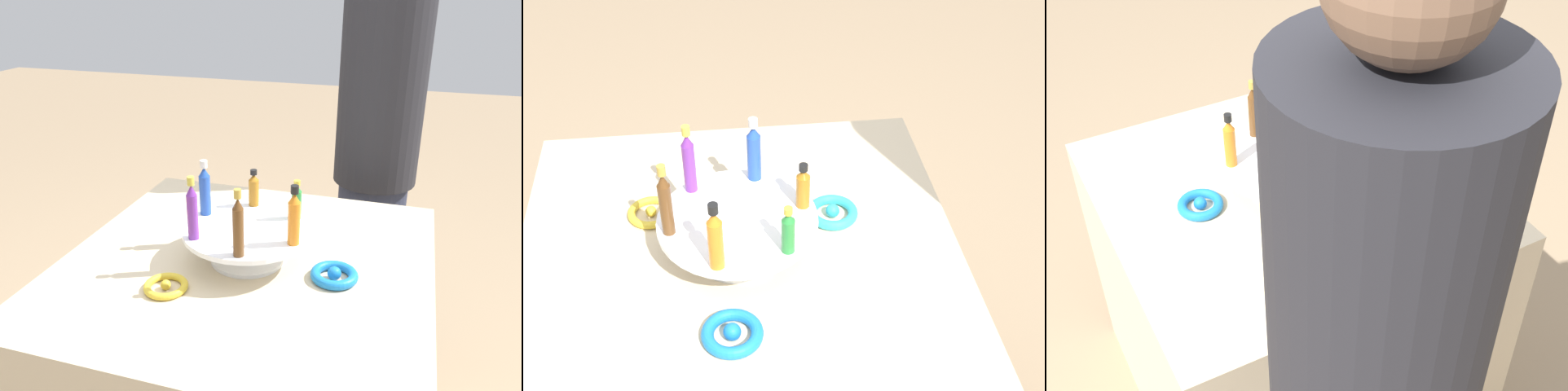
% 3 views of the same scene
% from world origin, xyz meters
% --- Properties ---
extents(ground_plane, '(12.00, 12.00, 0.00)m').
position_xyz_m(ground_plane, '(0.00, 0.00, 0.00)').
color(ground_plane, '#997F60').
extents(party_table, '(0.87, 0.87, 0.76)m').
position_xyz_m(party_table, '(0.00, 0.00, 0.38)').
color(party_table, beige).
rests_on(party_table, ground_plane).
extents(display_stand, '(0.31, 0.31, 0.09)m').
position_xyz_m(display_stand, '(0.00, 0.00, 0.81)').
color(display_stand, white).
rests_on(display_stand, party_table).
extents(bottle_orange, '(0.03, 0.03, 0.14)m').
position_xyz_m(bottle_orange, '(0.04, 0.12, 0.91)').
color(bottle_orange, orange).
rests_on(bottle_orange, display_stand).
extents(bottle_green, '(0.02, 0.02, 0.10)m').
position_xyz_m(bottle_green, '(-0.08, 0.10, 0.89)').
color(bottle_green, '#288438').
rests_on(bottle_green, display_stand).
extents(bottle_amber, '(0.03, 0.03, 0.10)m').
position_xyz_m(bottle_amber, '(-0.13, -0.02, 0.89)').
color(bottle_amber, '#AD6B19').
rests_on(bottle_amber, display_stand).
extents(bottle_blue, '(0.03, 0.03, 0.14)m').
position_xyz_m(bottle_blue, '(-0.04, -0.12, 0.91)').
color(bottle_blue, '#234CAD').
rests_on(bottle_blue, display_stand).
extents(bottle_purple, '(0.02, 0.02, 0.15)m').
position_xyz_m(bottle_purple, '(0.08, -0.10, 0.91)').
color(bottle_purple, '#702D93').
rests_on(bottle_purple, display_stand).
extents(bottle_brown, '(0.02, 0.02, 0.15)m').
position_xyz_m(bottle_brown, '(0.13, 0.02, 0.91)').
color(bottle_brown, brown).
rests_on(bottle_brown, display_stand).
extents(ribbon_bow_blue, '(0.11, 0.11, 0.03)m').
position_xyz_m(ribbon_bow_blue, '(0.03, 0.21, 0.77)').
color(ribbon_bow_blue, blue).
rests_on(ribbon_bow_blue, party_table).
extents(ribbon_bow_teal, '(0.10, 0.10, 0.03)m').
position_xyz_m(ribbon_bow_teal, '(-0.20, -0.08, 0.77)').
color(ribbon_bow_teal, '#2DB7CC').
rests_on(ribbon_bow_teal, party_table).
extents(ribbon_bow_gold, '(0.10, 0.10, 0.02)m').
position_xyz_m(ribbon_bow_gold, '(0.17, -0.13, 0.76)').
color(ribbon_bow_gold, gold).
rests_on(ribbon_bow_gold, party_table).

